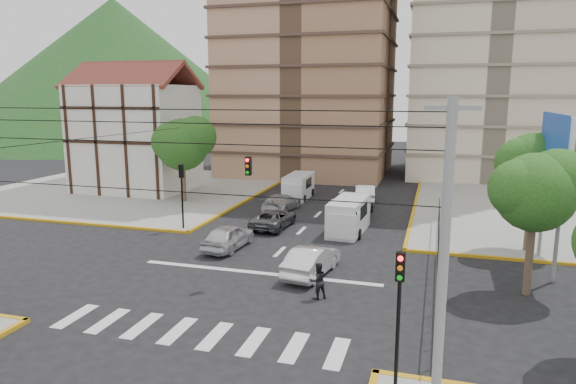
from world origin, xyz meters
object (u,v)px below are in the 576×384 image
at_px(van_left_lane, 298,187).
at_px(car_silver_front_left, 228,237).
at_px(van_right_lane, 348,217).
at_px(car_white_front_right, 312,261).
at_px(traffic_light_se, 399,298).
at_px(pedestrian_crosswalk, 318,281).
at_px(traffic_light_nw, 182,186).

distance_m(van_left_lane, car_silver_front_left, 15.67).
xyz_separation_m(van_right_lane, car_white_front_right, (-0.42, -8.54, -0.35)).
xyz_separation_m(traffic_light_se, car_white_front_right, (-5.06, 9.53, -2.36)).
bearing_deg(pedestrian_crosswalk, traffic_light_se, 83.25).
distance_m(van_left_lane, pedestrian_crosswalk, 22.70).
height_order(traffic_light_se, traffic_light_nw, same).
height_order(van_left_lane, pedestrian_crosswalk, van_left_lane).
bearing_deg(van_left_lane, car_silver_front_left, -90.92).
bearing_deg(car_silver_front_left, van_right_lane, -134.60).
height_order(car_white_front_right, pedestrian_crosswalk, pedestrian_crosswalk).
xyz_separation_m(traffic_light_nw, car_silver_front_left, (4.64, -3.08, -2.36)).
distance_m(car_silver_front_left, pedestrian_crosswalk, 9.14).
distance_m(traffic_light_nw, van_left_lane, 13.59).
bearing_deg(traffic_light_nw, car_silver_front_left, -33.52).
bearing_deg(car_white_front_right, traffic_light_nw, -21.72).
bearing_deg(car_silver_front_left, van_left_lane, -86.11).
bearing_deg(van_right_lane, traffic_light_se, -72.01).
height_order(traffic_light_nw, pedestrian_crosswalk, traffic_light_nw).
bearing_deg(pedestrian_crosswalk, van_left_lane, -110.77).
bearing_deg(car_white_front_right, car_silver_front_left, -18.69).
xyz_separation_m(traffic_light_se, van_left_lane, (-10.91, 28.19, -2.07)).
relative_size(car_silver_front_left, pedestrian_crosswalk, 2.62).
relative_size(traffic_light_se, pedestrian_crosswalk, 2.59).
bearing_deg(traffic_light_se, car_white_front_right, 117.96).
xyz_separation_m(car_silver_front_left, car_white_front_right, (5.90, -2.99, -0.00)).
relative_size(van_right_lane, pedestrian_crosswalk, 3.04).
relative_size(van_left_lane, car_silver_front_left, 1.08).
bearing_deg(traffic_light_nw, car_white_front_right, -29.93).
height_order(van_right_lane, van_left_lane, van_right_lane).
distance_m(van_right_lane, pedestrian_crosswalk, 11.54).
distance_m(van_right_lane, car_silver_front_left, 8.42).
xyz_separation_m(van_right_lane, car_silver_front_left, (-6.32, -5.55, -0.35)).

